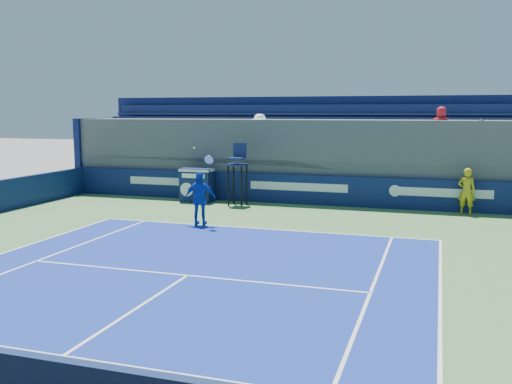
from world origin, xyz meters
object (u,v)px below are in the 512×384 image
(ball_person, at_px, (467,191))
(match_clock, at_px, (197,184))
(umpire_chair, at_px, (238,167))
(tennis_player, at_px, (200,198))

(ball_person, height_order, match_clock, ball_person)
(umpire_chair, bearing_deg, tennis_player, -87.38)
(match_clock, height_order, tennis_player, tennis_player)
(match_clock, relative_size, umpire_chair, 0.56)
(ball_person, bearing_deg, umpire_chair, 14.31)
(umpire_chair, relative_size, tennis_player, 0.96)
(ball_person, height_order, tennis_player, tennis_player)
(tennis_player, bearing_deg, ball_person, 29.45)
(ball_person, xyz_separation_m, match_clock, (-10.48, -0.26, -0.12))
(ball_person, relative_size, tennis_player, 0.66)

